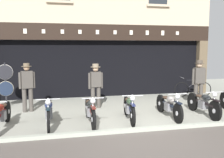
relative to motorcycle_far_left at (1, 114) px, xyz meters
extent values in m
cube|color=#98998C|center=(3.80, 3.86, -0.46)|extent=(22.24, 10.00, 0.08)
cube|color=#A1A697|center=(3.80, -1.06, -0.41)|extent=(22.24, 0.16, 0.18)
cube|color=black|center=(3.80, 6.16, 0.88)|extent=(9.42, 4.00, 2.60)
cube|color=brown|center=(8.70, 4.04, 0.88)|extent=(0.44, 0.36, 2.60)
cube|color=#23282D|center=(3.80, 4.41, 1.01)|extent=(9.01, 0.03, 2.18)
cube|color=black|center=(3.80, 3.98, 2.53)|extent=(10.24, 0.24, 0.70)
cube|color=silver|center=(0.36, 3.84, 2.53)|extent=(0.14, 0.03, 0.20)
cube|color=silver|center=(1.10, 3.84, 2.53)|extent=(0.14, 0.03, 0.17)
cube|color=silver|center=(1.89, 3.84, 2.53)|extent=(0.14, 0.03, 0.18)
cube|color=silver|center=(2.64, 3.84, 2.53)|extent=(0.14, 0.03, 0.17)
cube|color=silver|center=(3.41, 3.84, 2.53)|extent=(0.14, 0.03, 0.18)
cube|color=silver|center=(4.21, 3.84, 2.53)|extent=(0.14, 0.03, 0.17)
cube|color=silver|center=(4.96, 3.84, 2.53)|extent=(0.14, 0.03, 0.20)
cube|color=silver|center=(5.74, 3.84, 2.53)|extent=(0.14, 0.03, 0.20)
cube|color=silver|center=(6.51, 3.84, 2.53)|extent=(0.14, 0.03, 0.22)
cube|color=silver|center=(7.25, 3.84, 2.53)|extent=(0.14, 0.03, 0.16)
cube|color=#BCA88C|center=(1.80, 3.81, 3.77)|extent=(1.10, 0.12, 0.10)
cube|color=#BCA88C|center=(6.24, 3.81, 3.77)|extent=(1.10, 0.12, 0.10)
cylinder|color=black|center=(0.04, 0.72, -0.10)|extent=(0.11, 0.64, 0.64)
cylinder|color=silver|center=(0.04, 0.72, -0.10)|extent=(0.12, 0.15, 0.14)
cube|color=#591218|center=(0.00, 0.02, 0.02)|extent=(0.14, 1.29, 0.07)
cube|color=slate|center=(0.00, 0.02, -0.05)|extent=(0.22, 0.33, 0.26)
ellipsoid|color=maroon|center=(-0.01, -0.14, 0.22)|extent=(0.24, 0.47, 0.20)
ellipsoid|color=#38281E|center=(0.02, 0.27, 0.20)|extent=(0.22, 0.31, 0.10)
cylinder|color=black|center=(1.29, -0.64, -0.10)|extent=(0.07, 0.65, 0.65)
cylinder|color=silver|center=(1.29, -0.64, -0.10)|extent=(0.10, 0.14, 0.14)
cylinder|color=black|center=(1.30, 0.72, -0.10)|extent=(0.08, 0.65, 0.65)
cylinder|color=silver|center=(1.30, 0.72, -0.10)|extent=(0.11, 0.14, 0.14)
cube|color=black|center=(1.29, 0.04, 0.02)|extent=(0.08, 1.25, 0.07)
cube|color=slate|center=(1.29, 0.04, -0.05)|extent=(0.20, 0.32, 0.26)
ellipsoid|color=navy|center=(1.29, -0.12, 0.22)|extent=(0.22, 0.46, 0.20)
ellipsoid|color=#38281E|center=(1.30, 0.28, 0.20)|extent=(0.20, 0.30, 0.10)
cube|color=black|center=(1.29, -0.64, 0.25)|extent=(0.10, 0.36, 0.04)
sphere|color=silver|center=(1.29, -0.58, 0.40)|extent=(0.15, 0.15, 0.15)
cylinder|color=silver|center=(1.29, -0.58, 0.48)|extent=(0.62, 0.03, 0.02)
cylinder|color=silver|center=(1.29, -0.60, 0.19)|extent=(0.04, 0.23, 0.62)
cylinder|color=black|center=(2.49, -0.74, -0.10)|extent=(0.08, 0.64, 0.64)
cylinder|color=silver|center=(2.49, -0.74, -0.10)|extent=(0.10, 0.14, 0.14)
cylinder|color=black|center=(2.51, 0.69, -0.10)|extent=(0.09, 0.64, 0.64)
cylinder|color=silver|center=(2.51, 0.69, -0.10)|extent=(0.11, 0.14, 0.14)
cube|color=#581E18|center=(2.50, -0.02, 0.02)|extent=(0.10, 1.32, 0.07)
cube|color=slate|center=(2.50, -0.02, -0.05)|extent=(0.21, 0.32, 0.26)
ellipsoid|color=#242725|center=(2.50, -0.20, 0.22)|extent=(0.23, 0.46, 0.20)
ellipsoid|color=#38281E|center=(2.51, 0.23, 0.20)|extent=(0.21, 0.30, 0.10)
cube|color=#581E18|center=(2.49, -0.74, 0.24)|extent=(0.11, 0.36, 0.04)
sphere|color=silver|center=(2.49, -0.68, 0.40)|extent=(0.15, 0.15, 0.15)
cylinder|color=silver|center=(2.49, -0.68, 0.48)|extent=(0.62, 0.04, 0.02)
cylinder|color=silver|center=(2.49, -0.70, 0.19)|extent=(0.04, 0.27, 0.61)
cylinder|color=black|center=(3.66, -0.58, -0.11)|extent=(0.15, 0.63, 0.62)
cylinder|color=silver|center=(3.66, -0.58, -0.11)|extent=(0.12, 0.15, 0.14)
cylinder|color=black|center=(3.84, 0.72, -0.11)|extent=(0.16, 0.63, 0.62)
cylinder|color=silver|center=(3.84, 0.72, -0.11)|extent=(0.13, 0.15, 0.14)
cube|color=#21284F|center=(3.75, 0.07, 0.01)|extent=(0.23, 1.21, 0.07)
cube|color=slate|center=(3.75, 0.07, -0.06)|extent=(0.24, 0.34, 0.26)
ellipsoid|color=#344C35|center=(3.73, -0.09, 0.21)|extent=(0.28, 0.49, 0.20)
ellipsoid|color=#38281E|center=(3.78, 0.30, 0.19)|extent=(0.24, 0.32, 0.10)
cube|color=#21284F|center=(3.66, -0.58, 0.22)|extent=(0.15, 0.37, 0.04)
sphere|color=silver|center=(3.67, -0.52, 0.39)|extent=(0.15, 0.15, 0.15)
cylinder|color=silver|center=(3.67, -0.52, 0.47)|extent=(0.62, 0.11, 0.02)
cylinder|color=silver|center=(3.67, -0.54, 0.18)|extent=(0.07, 0.23, 0.62)
cylinder|color=black|center=(5.08, -0.62, -0.11)|extent=(0.10, 0.62, 0.62)
cylinder|color=silver|center=(5.08, -0.62, -0.11)|extent=(0.11, 0.14, 0.14)
cylinder|color=black|center=(5.13, 0.80, -0.11)|extent=(0.11, 0.62, 0.62)
cylinder|color=silver|center=(5.13, 0.80, -0.11)|extent=(0.12, 0.14, 0.14)
cube|color=black|center=(5.10, 0.09, 0.01)|extent=(0.12, 1.31, 0.07)
cube|color=slate|center=(5.10, 0.09, -0.06)|extent=(0.21, 0.33, 0.26)
ellipsoid|color=gray|center=(5.10, -0.08, 0.21)|extent=(0.24, 0.47, 0.20)
ellipsoid|color=#38281E|center=(5.12, 0.34, 0.19)|extent=(0.21, 0.31, 0.10)
cube|color=black|center=(5.08, -0.62, 0.22)|extent=(0.11, 0.36, 0.04)
sphere|color=silver|center=(5.08, -0.56, 0.39)|extent=(0.15, 0.15, 0.15)
cylinder|color=silver|center=(5.08, -0.56, 0.47)|extent=(0.62, 0.05, 0.02)
cylinder|color=silver|center=(5.08, -0.58, 0.18)|extent=(0.05, 0.28, 0.61)
cylinder|color=black|center=(6.31, -0.65, -0.10)|extent=(0.09, 0.65, 0.65)
cylinder|color=silver|center=(6.31, -0.65, -0.10)|extent=(0.10, 0.15, 0.14)
cylinder|color=black|center=(6.35, 0.74, -0.10)|extent=(0.10, 0.65, 0.65)
cylinder|color=silver|center=(6.35, 0.74, -0.10)|extent=(0.11, 0.15, 0.14)
cube|color=black|center=(6.33, 0.04, 0.02)|extent=(0.11, 1.28, 0.07)
cube|color=slate|center=(6.33, 0.04, -0.05)|extent=(0.21, 0.33, 0.26)
ellipsoid|color=black|center=(6.32, -0.13, 0.22)|extent=(0.23, 0.47, 0.20)
ellipsoid|color=#38281E|center=(6.34, 0.29, 0.20)|extent=(0.21, 0.31, 0.10)
cube|color=black|center=(6.31, -0.65, 0.24)|extent=(0.11, 0.36, 0.04)
sphere|color=silver|center=(6.31, -0.59, 0.40)|extent=(0.15, 0.15, 0.15)
cylinder|color=silver|center=(6.31, -0.59, 0.48)|extent=(0.62, 0.04, 0.02)
cylinder|color=silver|center=(6.31, -0.61, 0.19)|extent=(0.04, 0.26, 0.61)
cylinder|color=#47423D|center=(0.65, 1.92, 0.01)|extent=(0.15, 0.15, 0.87)
cylinder|color=#47423D|center=(0.44, 1.87, 0.01)|extent=(0.15, 0.15, 0.87)
cube|color=#47423D|center=(0.54, 1.90, 0.73)|extent=(0.42, 0.30, 0.61)
cube|color=silver|center=(0.52, 2.01, 0.80)|extent=(0.14, 0.05, 0.34)
cube|color=black|center=(0.51, 2.02, 0.79)|extent=(0.05, 0.02, 0.31)
cylinder|color=#47423D|center=(0.77, 1.95, 0.71)|extent=(0.09, 0.09, 0.57)
cylinder|color=#47423D|center=(0.31, 1.84, 0.71)|extent=(0.09, 0.09, 0.57)
sphere|color=tan|center=(0.54, 1.90, 1.14)|extent=(0.20, 0.20, 0.20)
cylinder|color=brown|center=(0.54, 1.90, 1.20)|extent=(0.34, 0.34, 0.01)
cylinder|color=brown|center=(0.54, 1.90, 1.25)|extent=(0.21, 0.21, 0.11)
cylinder|color=#47423D|center=(3.10, 1.92, -0.01)|extent=(0.15, 0.15, 0.83)
cylinder|color=#47423D|center=(2.88, 1.90, -0.01)|extent=(0.15, 0.15, 0.83)
cube|color=#47423D|center=(2.99, 1.91, 0.67)|extent=(0.40, 0.25, 0.57)
cube|color=silver|center=(2.98, 2.02, 0.74)|extent=(0.14, 0.03, 0.32)
cube|color=brown|center=(2.98, 2.04, 0.73)|extent=(0.05, 0.02, 0.29)
cylinder|color=#47423D|center=(3.23, 1.93, 0.62)|extent=(0.09, 0.09, 0.59)
cylinder|color=#47423D|center=(2.76, 1.89, 0.62)|extent=(0.09, 0.09, 0.59)
sphere|color=tan|center=(2.99, 1.91, 1.07)|extent=(0.22, 0.22, 0.22)
cylinder|color=#7F705B|center=(2.99, 1.91, 1.13)|extent=(0.37, 0.37, 0.01)
cylinder|color=#7F705B|center=(2.99, 1.91, 1.19)|extent=(0.23, 0.23, 0.12)
cylinder|color=#47423D|center=(7.05, 1.33, 0.04)|extent=(0.15, 0.15, 0.92)
cylinder|color=#47423D|center=(6.83, 1.34, 0.04)|extent=(0.15, 0.15, 0.92)
cube|color=#47423D|center=(6.94, 1.34, 0.78)|extent=(0.39, 0.23, 0.61)
cube|color=white|center=(6.94, 1.45, 0.85)|extent=(0.14, 0.03, 0.34)
cube|color=maroon|center=(6.94, 1.46, 0.84)|extent=(0.05, 0.01, 0.31)
cylinder|color=#47423D|center=(7.17, 1.33, 0.74)|extent=(0.09, 0.09, 0.61)
cylinder|color=#47423D|center=(6.70, 1.35, 0.74)|extent=(0.09, 0.09, 0.61)
sphere|color=beige|center=(6.94, 1.34, 1.20)|extent=(0.21, 0.21, 0.21)
cylinder|color=#4C4238|center=(6.94, 1.34, 1.25)|extent=(0.36, 0.36, 0.01)
cylinder|color=#4C4238|center=(6.94, 1.34, 1.31)|extent=(0.22, 0.22, 0.12)
cylinder|color=#232328|center=(-0.32, 2.79, 0.43)|extent=(0.06, 0.06, 1.71)
cylinder|color=black|center=(-0.32, 2.77, 0.93)|extent=(0.55, 0.03, 0.55)
torus|color=silver|center=(-0.32, 2.79, 0.93)|extent=(0.58, 0.04, 0.58)
cylinder|color=#192338|center=(-0.32, 2.77, 0.30)|extent=(0.55, 0.03, 0.55)
torus|color=beige|center=(-0.32, 2.79, 0.30)|extent=(0.58, 0.04, 0.58)
cube|color=beige|center=(5.11, 4.26, 1.23)|extent=(0.65, 0.02, 1.06)
cube|color=#511E19|center=(5.11, 4.24, 1.66)|extent=(0.65, 0.01, 0.20)
torus|color=black|center=(7.28, 3.30, -0.10)|extent=(0.68, 0.17, 0.69)
torus|color=black|center=(8.31, 3.09, -0.10)|extent=(0.68, 0.17, 0.69)
cylinder|color=black|center=(7.69, 3.22, 0.08)|extent=(0.61, 0.15, 0.46)
cylinder|color=black|center=(7.79, 3.20, 0.34)|extent=(0.57, 0.14, 0.03)
cylinder|color=black|center=(7.98, 3.16, 0.20)|extent=(0.10, 0.05, 0.52)
ellipsoid|color=#332319|center=(8.02, 3.15, 0.46)|extent=(0.26, 0.16, 0.06)
cylinder|color=silver|center=(7.28, 3.30, 0.46)|extent=(0.12, 0.49, 0.02)
camera|label=1|loc=(1.44, -7.55, 1.86)|focal=41.40mm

